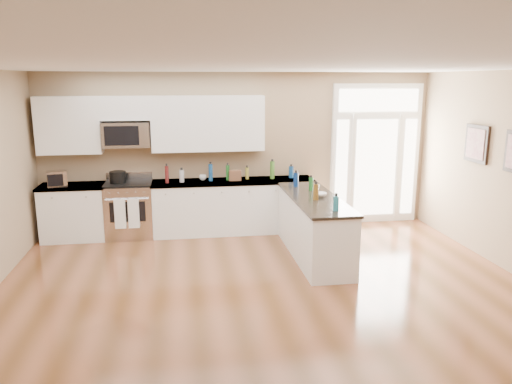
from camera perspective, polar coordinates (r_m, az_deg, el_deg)
ground at (r=5.64m, az=3.22°, el=-15.46°), size 8.00×8.00×0.00m
room_shell at (r=5.07m, az=3.45°, el=1.85°), size 8.00×8.00×8.00m
back_cabinet_left at (r=9.03m, az=-20.00°, el=-2.35°), size 1.10×0.66×0.94m
back_cabinet_right at (r=8.88m, az=-2.58°, el=-1.82°), size 2.85×0.66×0.94m
peninsula_cabinet at (r=7.70m, az=6.62°, el=-4.20°), size 0.69×2.32×0.94m
upper_cabinet_left at (r=8.92m, az=-20.60°, el=7.15°), size 1.04×0.33×0.95m
upper_cabinet_right at (r=8.74m, az=-5.51°, el=7.80°), size 1.94×0.33×0.95m
upper_cabinet_short at (r=8.76m, az=-14.71°, el=9.26°), size 0.82×0.33×0.40m
microwave at (r=8.76m, az=-14.58°, el=6.37°), size 0.78×0.41×0.42m
entry_door at (r=9.62m, az=13.48°, el=4.22°), size 1.70×0.10×2.60m
wall_art_near at (r=8.44m, az=23.89°, el=5.07°), size 0.05×0.58×0.58m
kitchen_range at (r=8.87m, az=-14.25°, el=-1.94°), size 0.79×0.70×1.08m
stockpot at (r=8.79m, az=-15.52°, el=1.70°), size 0.36×0.36×0.21m
toaster_oven at (r=8.84m, az=-21.76°, el=1.42°), size 0.35×0.30×0.26m
cardboard_box at (r=8.76m, az=-2.43°, el=1.92°), size 0.22×0.16×0.17m
bowl_left at (r=8.91m, az=-21.63°, el=0.82°), size 0.25×0.25×0.05m
bowl_peninsula at (r=7.57m, az=7.34°, el=-0.31°), size 0.20×0.20×0.06m
cup_counter at (r=8.81m, az=-6.11°, el=1.66°), size 0.15×0.15×0.09m
counter_bottles at (r=8.32m, az=0.32°, el=1.62°), size 2.36×2.44×0.31m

